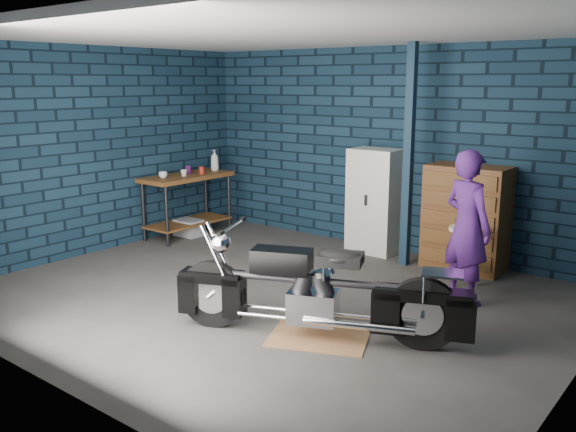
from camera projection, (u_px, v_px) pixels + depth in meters
name	position (u px, v px, depth m)	size (l,w,h in m)	color
ground	(271.00, 297.00, 6.48)	(6.00, 6.00, 0.00)	#454341
room_walls	(303.00, 114.00, 6.49)	(6.02, 5.01, 2.71)	#0E2030
support_post	(408.00, 157.00, 7.35)	(0.10, 0.10, 2.70)	#12273A
workbench	(188.00, 205.00, 9.00)	(0.60, 1.40, 0.91)	brown
drip_mat	(319.00, 337.00, 5.46)	(0.87, 0.65, 0.01)	brown
motorcycle	(319.00, 284.00, 5.35)	(2.26, 0.61, 0.99)	black
person	(467.00, 227.00, 6.18)	(0.58, 0.38, 1.59)	#4E1F75
storage_bin	(189.00, 228.00, 9.04)	(0.39, 0.28, 0.24)	gray
locker	(375.00, 201.00, 8.07)	(0.65, 0.46, 1.39)	silver
tool_chest	(466.00, 218.00, 7.33)	(0.95, 0.53, 1.27)	brown
shop_stool	(464.00, 256.00, 6.81)	(0.36, 0.36, 0.67)	beige
cup_a	(163.00, 175.00, 8.57)	(0.12, 0.12, 0.10)	beige
cup_b	(184.00, 173.00, 8.76)	(0.10, 0.10, 0.09)	beige
mug_purple	(188.00, 170.00, 8.99)	(0.09, 0.09, 0.12)	#56175F
mug_red	(202.00, 170.00, 8.95)	(0.08, 0.08, 0.11)	#A52016
bottle	(215.00, 160.00, 9.29)	(0.12, 0.12, 0.32)	gray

